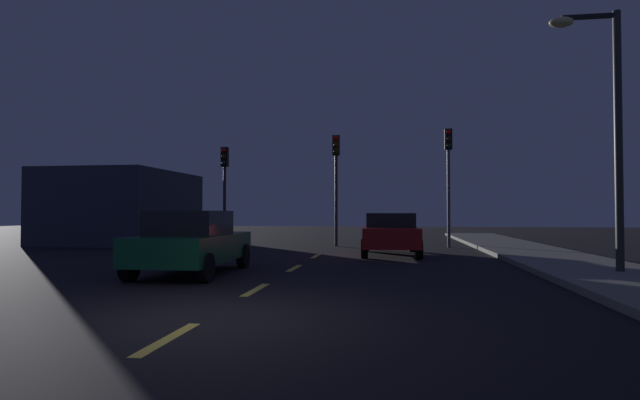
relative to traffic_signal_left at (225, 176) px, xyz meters
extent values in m
plane|color=black|center=(5.05, -8.28, -3.18)|extent=(80.00, 80.00, 0.00)
cube|color=gray|center=(12.55, -8.28, -3.11)|extent=(3.00, 40.00, 0.15)
cube|color=#EACC4C|center=(5.05, -16.48, -3.18)|extent=(0.16, 1.60, 0.01)
cube|color=#EACC4C|center=(5.05, -12.68, -3.18)|extent=(0.16, 1.60, 0.01)
cube|color=#EACC4C|center=(5.05, -8.88, -3.18)|extent=(0.16, 1.60, 0.01)
cube|color=#EACC4C|center=(5.05, -5.08, -3.18)|extent=(0.16, 1.60, 0.01)
cylinder|color=#2D2D30|center=(0.00, 0.02, -0.93)|extent=(0.14, 0.14, 4.51)
cube|color=black|center=(0.00, 0.02, 0.88)|extent=(0.32, 0.24, 0.90)
sphere|color=red|center=(0.00, -0.14, 1.18)|extent=(0.20, 0.20, 0.20)
sphere|color=#3F2D0C|center=(0.00, -0.14, 0.88)|extent=(0.20, 0.20, 0.20)
sphere|color=#0C3319|center=(0.00, -0.14, 0.58)|extent=(0.20, 0.20, 0.20)
cylinder|color=#2D2D30|center=(5.17, 0.02, -0.71)|extent=(0.14, 0.14, 4.94)
cube|color=#382D0C|center=(5.17, 0.02, 1.31)|extent=(0.32, 0.24, 0.90)
sphere|color=red|center=(5.17, -0.14, 1.61)|extent=(0.20, 0.20, 0.20)
sphere|color=#3F2D0C|center=(5.17, -0.14, 1.31)|extent=(0.20, 0.20, 0.20)
sphere|color=#0C3319|center=(5.17, -0.14, 1.01)|extent=(0.20, 0.20, 0.20)
cylinder|color=#4C4C51|center=(10.05, 0.02, -0.62)|extent=(0.14, 0.14, 5.11)
cube|color=black|center=(10.05, 0.02, 1.48)|extent=(0.32, 0.24, 0.90)
sphere|color=red|center=(10.05, -0.14, 1.78)|extent=(0.20, 0.20, 0.20)
sphere|color=#3F2D0C|center=(10.05, -0.14, 1.48)|extent=(0.20, 0.20, 0.20)
sphere|color=#0C3319|center=(10.05, -0.14, 1.18)|extent=(0.20, 0.20, 0.20)
cube|color=#B21919|center=(7.57, -4.21, -2.53)|extent=(2.02, 4.21, 0.67)
cube|color=black|center=(7.58, -4.42, -1.95)|extent=(1.71, 1.93, 0.49)
cylinder|color=black|center=(6.64, -2.73, -2.86)|extent=(0.24, 0.65, 0.64)
cylinder|color=black|center=(8.39, -2.66, -2.86)|extent=(0.24, 0.65, 0.64)
cylinder|color=black|center=(6.76, -5.77, -2.86)|extent=(0.24, 0.65, 0.64)
cylinder|color=black|center=(8.50, -5.70, -2.86)|extent=(0.24, 0.65, 0.64)
cube|color=#0F4C2D|center=(2.84, -10.46, -2.54)|extent=(1.93, 4.07, 0.64)
cube|color=black|center=(2.84, -10.66, -1.93)|extent=(1.66, 1.85, 0.58)
cylinder|color=black|center=(1.94, -9.02, -2.86)|extent=(0.23, 0.64, 0.64)
cylinder|color=black|center=(3.66, -8.98, -2.86)|extent=(0.23, 0.64, 0.64)
cylinder|color=black|center=(2.01, -11.94, -2.86)|extent=(0.23, 0.64, 0.64)
cylinder|color=black|center=(3.73, -11.90, -2.86)|extent=(0.23, 0.64, 0.64)
cylinder|color=#2D2D30|center=(12.85, -9.70, -0.09)|extent=(0.18, 0.18, 6.19)
cube|color=black|center=(12.24, -9.70, 2.91)|extent=(1.22, 0.10, 0.10)
ellipsoid|color=#F2D88C|center=(11.63, -9.70, 2.81)|extent=(0.56, 0.36, 0.24)
cube|color=#333847|center=(-5.67, 1.19, -1.42)|extent=(5.44, 7.20, 3.52)
camera|label=1|loc=(7.70, -22.12, -1.68)|focal=28.14mm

